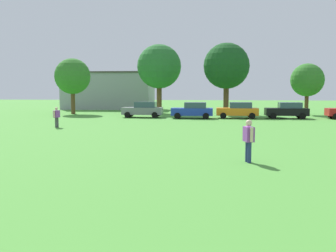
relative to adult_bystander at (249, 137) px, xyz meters
The scene contains 12 objects.
ground_plane 15.89m from the adult_bystander, 110.34° to the left, with size 160.00×160.00×0.00m, color #4C9338.
adult_bystander is the anchor object (origin of this frame).
bystander_near_trees 19.19m from the adult_bystander, 135.72° to the left, with size 0.40×0.76×1.62m.
parked_car_gray_0 26.77m from the adult_bystander, 109.35° to the left, with size 4.30×2.02×1.68m.
parked_car_blue_1 24.60m from the adult_bystander, 98.08° to the left, with size 4.30×2.02×1.68m.
parked_car_orange_2 25.05m from the adult_bystander, 87.18° to the left, with size 4.30×2.02×1.68m.
parked_car_black_3 26.06m from the adult_bystander, 75.99° to the left, with size 4.30×2.02×1.68m.
tree_far_left 35.68m from the adult_bystander, 121.51° to the left, with size 4.38×4.38×6.82m.
tree_left 34.61m from the adult_bystander, 103.85° to the left, with size 5.61×5.61×8.74m.
tree_center 31.82m from the adult_bystander, 89.60° to the left, with size 5.52×5.52×8.60m.
tree_right 33.34m from the adult_bystander, 72.94° to the left, with size 3.91×3.91×6.10m.
house_left 46.26m from the adult_bystander, 112.06° to the left, with size 13.91×6.78×5.68m.
Camera 1 is at (3.97, -0.98, 3.00)m, focal length 41.49 mm.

